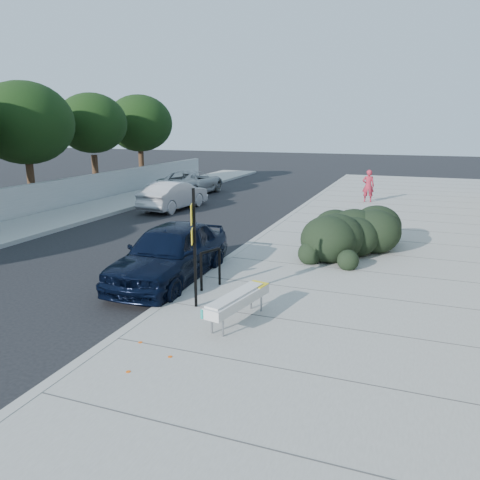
# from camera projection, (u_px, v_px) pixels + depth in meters

# --- Properties ---
(ground) EXTENTS (120.00, 120.00, 0.00)m
(ground) POSITION_uv_depth(u_px,v_px,m) (165.00, 308.00, 10.87)
(ground) COLOR black
(ground) RESTS_ON ground
(sidewalk_near) EXTENTS (11.20, 50.00, 0.15)m
(sidewalk_near) POSITION_uv_depth(u_px,v_px,m) (422.00, 269.00, 13.49)
(sidewalk_near) COLOR gray
(sidewalk_near) RESTS_ON ground
(sidewalk_far) EXTENTS (3.00, 50.00, 0.15)m
(sidewalk_far) POSITION_uv_depth(u_px,v_px,m) (18.00, 229.00, 18.64)
(sidewalk_far) COLOR gray
(sidewalk_far) RESTS_ON ground
(curb_near) EXTENTS (0.22, 50.00, 0.17)m
(curb_near) POSITION_uv_depth(u_px,v_px,m) (240.00, 251.00, 15.40)
(curb_near) COLOR #9E9E99
(curb_near) RESTS_ON ground
(curb_far) EXTENTS (0.22, 50.00, 0.17)m
(curb_far) POSITION_uv_depth(u_px,v_px,m) (48.00, 232.00, 18.12)
(curb_far) COLOR #9E9E99
(curb_far) RESTS_ON ground
(tree_far_d) EXTENTS (4.60, 4.60, 6.16)m
(tree_far_d) POSITION_uv_depth(u_px,v_px,m) (25.00, 123.00, 22.30)
(tree_far_d) COLOR #332114
(tree_far_d) RESTS_ON ground
(tree_far_e) EXTENTS (4.00, 4.00, 5.90)m
(tree_far_e) POSITION_uv_depth(u_px,v_px,m) (92.00, 123.00, 26.85)
(tree_far_e) COLOR #332114
(tree_far_e) RESTS_ON ground
(tree_far_f) EXTENTS (4.40, 4.40, 6.07)m
(tree_far_f) POSITION_uv_depth(u_px,v_px,m) (139.00, 123.00, 31.39)
(tree_far_f) COLOR #332114
(tree_far_f) RESTS_ON ground
(bench) EXTENTS (0.80, 2.01, 0.60)m
(bench) POSITION_uv_depth(u_px,v_px,m) (238.00, 300.00, 9.64)
(bench) COLOR gray
(bench) RESTS_ON sidewalk_near
(bike_rack) EXTENTS (0.31, 0.63, 0.99)m
(bike_rack) POSITION_uv_depth(u_px,v_px,m) (210.00, 265.00, 11.64)
(bike_rack) COLOR black
(bike_rack) RESTS_ON sidewalk_near
(sign_post) EXTENTS (0.16, 0.29, 2.68)m
(sign_post) POSITION_uv_depth(u_px,v_px,m) (194.00, 241.00, 10.20)
(sign_post) COLOR black
(sign_post) RESTS_ON sidewalk_near
(hedge) EXTENTS (2.78, 4.44, 1.55)m
(hedge) POSITION_uv_depth(u_px,v_px,m) (351.00, 228.00, 14.97)
(hedge) COLOR black
(hedge) RESTS_ON sidewalk_near
(sedan_navy) EXTENTS (2.02, 4.74, 1.60)m
(sedan_navy) POSITION_uv_depth(u_px,v_px,m) (170.00, 253.00, 12.54)
(sedan_navy) COLOR black
(sedan_navy) RESTS_ON ground
(wagon_silver) EXTENTS (1.85, 4.41, 1.42)m
(wagon_silver) POSITION_uv_depth(u_px,v_px,m) (174.00, 195.00, 23.26)
(wagon_silver) COLOR #ADADB2
(wagon_silver) RESTS_ON ground
(suv_silver) EXTENTS (2.51, 5.30, 1.46)m
(suv_silver) POSITION_uv_depth(u_px,v_px,m) (191.00, 182.00, 28.25)
(suv_silver) COLOR #A7AAAD
(suv_silver) RESTS_ON ground
(pedestrian) EXTENTS (0.66, 0.48, 1.69)m
(pedestrian) POSITION_uv_depth(u_px,v_px,m) (368.00, 186.00, 24.57)
(pedestrian) COLOR #A02335
(pedestrian) RESTS_ON sidewalk_near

